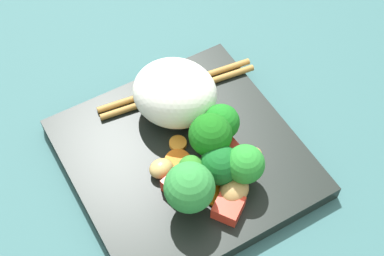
{
  "coord_description": "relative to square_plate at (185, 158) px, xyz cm",
  "views": [
    {
      "loc": [
        30.16,
        -18.26,
        56.77
      ],
      "look_at": [
        -1.36,
        1.9,
        4.0
      ],
      "focal_mm": 52.88,
      "sensor_mm": 36.0,
      "label": 1
    }
  ],
  "objects": [
    {
      "name": "carrot_slice_0",
      "position": [
        -1.42,
        0.19,
        1.27
      ],
      "size": [
        2.85,
        2.85,
        0.53
      ],
      "primitive_type": "cylinder",
      "rotation": [
        0.0,
        0.0,
        5.3
      ],
      "color": "orange",
      "rests_on": "square_plate"
    },
    {
      "name": "chopstick_pair",
      "position": [
        -8.39,
        4.23,
        1.4
      ],
      "size": [
        5.32,
        20.41,
        0.8
      ],
      "rotation": [
        0.0,
        0.0,
        4.55
      ],
      "color": "#A27536",
      "rests_on": "square_plate"
    },
    {
      "name": "square_plate",
      "position": [
        0.0,
        0.0,
        0.0
      ],
      "size": [
        26.57,
        26.57,
        2.0
      ],
      "primitive_type": "cube",
      "rotation": [
        0.0,
        0.0,
        -0.04
      ],
      "color": "black",
      "rests_on": "ground_plane"
    },
    {
      "name": "ground_plane",
      "position": [
        0.0,
        0.0,
        -2.0
      ],
      "size": [
        110.0,
        110.0,
        2.0
      ],
      "primitive_type": "cube",
      "color": "#315E5F"
    },
    {
      "name": "broccoli_floret_0",
      "position": [
        3.52,
        -1.35,
        3.5
      ],
      "size": [
        2.97,
        2.97,
        4.27
      ],
      "color": "#75B14F",
      "rests_on": "square_plate"
    },
    {
      "name": "carrot_slice_2",
      "position": [
        6.51,
        -0.18,
        1.26
      ],
      "size": [
        3.48,
        3.48,
        0.53
      ],
      "primitive_type": "cylinder",
      "rotation": [
        0.0,
        0.0,
        4.36
      ],
      "color": "orange",
      "rests_on": "square_plate"
    },
    {
      "name": "carrot_slice_1",
      "position": [
        -0.43,
        2.97,
        1.21
      ],
      "size": [
        2.99,
        2.99,
        0.41
      ],
      "primitive_type": "cylinder",
      "rotation": [
        0.0,
        0.0,
        3.59
      ],
      "color": "#F89B31",
      "rests_on": "square_plate"
    },
    {
      "name": "pepper_chunk_0",
      "position": [
        2.76,
        4.61,
        1.74
      ],
      "size": [
        2.19,
        1.72,
        1.48
      ],
      "primitive_type": "cube",
      "rotation": [
        0.0,
        0.0,
        0.06
      ],
      "color": "red",
      "rests_on": "square_plate"
    },
    {
      "name": "broccoli_floret_4",
      "position": [
        0.58,
        4.61,
        4.24
      ],
      "size": [
        4.18,
        4.18,
        5.52
      ],
      "color": "#61A14C",
      "rests_on": "square_plate"
    },
    {
      "name": "pepper_chunk_1",
      "position": [
        8.79,
        -0.2,
        1.88
      ],
      "size": [
        4.0,
        4.06,
        1.75
      ],
      "primitive_type": "cube",
      "rotation": [
        0.0,
        0.0,
        0.56
      ],
      "color": "red",
      "rests_on": "square_plate"
    },
    {
      "name": "broccoli_floret_1",
      "position": [
        1.85,
        2.23,
        5.06
      ],
      "size": [
        4.84,
        4.84,
        6.81
      ],
      "color": "#589041",
      "rests_on": "square_plate"
    },
    {
      "name": "pepper_chunk_2",
      "position": [
        3.47,
        -3.67,
        1.98
      ],
      "size": [
        2.43,
        2.16,
        1.95
      ],
      "primitive_type": "cube",
      "rotation": [
        0.0,
        0.0,
        0.21
      ],
      "color": "red",
      "rests_on": "square_plate"
    },
    {
      "name": "rice_mound",
      "position": [
        -5.67,
        2.29,
        4.64
      ],
      "size": [
        13.34,
        13.19,
        7.29
      ],
      "primitive_type": "ellipsoid",
      "rotation": [
        0.0,
        0.0,
        3.83
      ],
      "color": "white",
      "rests_on": "square_plate"
    },
    {
      "name": "chicken_piece_1",
      "position": [
        7.57,
        1.56,
        2.26
      ],
      "size": [
        4.07,
        4.48,
        2.52
      ],
      "primitive_type": "ellipsoid",
      "rotation": [
        0.0,
        0.0,
        1.92
      ],
      "color": "tan",
      "rests_on": "square_plate"
    },
    {
      "name": "carrot_slice_3",
      "position": [
        0.65,
        -1.29,
        1.28
      ],
      "size": [
        3.89,
        3.89,
        0.57
      ],
      "primitive_type": "cylinder",
      "rotation": [
        0.0,
        0.0,
        4.35
      ],
      "color": "orange",
      "rests_on": "square_plate"
    },
    {
      "name": "chicken_piece_0",
      "position": [
        0.82,
        -3.55,
        1.96
      ],
      "size": [
        2.61,
        2.96,
        1.93
      ],
      "primitive_type": "ellipsoid",
      "rotation": [
        0.0,
        0.0,
        4.62
      ],
      "color": "tan",
      "rests_on": "square_plate"
    },
    {
      "name": "chicken_piece_2",
      "position": [
        4.83,
        5.78,
        1.98
      ],
      "size": [
        2.37,
        3.02,
        1.97
      ],
      "primitive_type": "ellipsoid",
      "rotation": [
        0.0,
        0.0,
        1.41
      ],
      "color": "tan",
      "rests_on": "square_plate"
    },
    {
      "name": "broccoli_floret_2",
      "position": [
        6.53,
        3.58,
        4.26
      ],
      "size": [
        4.29,
        4.29,
        5.83
      ],
      "color": "#6EA243",
      "rests_on": "square_plate"
    },
    {
      "name": "broccoli_floret_5",
      "position": [
        4.9,
        1.49,
        3.79
      ],
      "size": [
        4.44,
        4.44,
        5.21
      ],
      "color": "#649E42",
      "rests_on": "square_plate"
    },
    {
      "name": "broccoli_floret_3",
      "position": [
        6.11,
        -3.19,
        5.15
      ],
      "size": [
        5.38,
        5.38,
        7.14
      ],
      "color": "#5A9146",
      "rests_on": "square_plate"
    }
  ]
}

